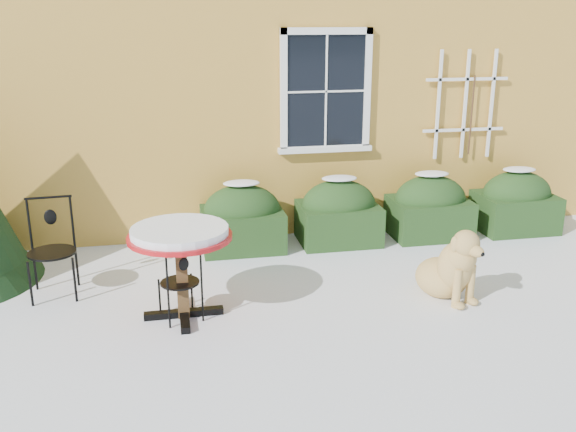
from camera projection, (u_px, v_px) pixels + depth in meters
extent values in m
plane|color=white|center=(308.00, 336.00, 6.14)|extent=(80.00, 80.00, 0.00)
cube|color=gold|center=(224.00, 12.00, 11.79)|extent=(12.00, 8.00, 6.00)
cube|color=black|center=(326.00, 91.00, 8.48)|extent=(1.05, 0.03, 1.45)
cube|color=white|center=(327.00, 31.00, 8.25)|extent=(1.23, 0.06, 0.09)
cube|color=white|center=(325.00, 149.00, 8.71)|extent=(1.23, 0.06, 0.09)
cube|color=white|center=(284.00, 92.00, 8.37)|extent=(0.09, 0.06, 1.63)
cube|color=white|center=(367.00, 90.00, 8.58)|extent=(0.09, 0.06, 1.63)
cube|color=white|center=(326.00, 91.00, 8.47)|extent=(0.02, 0.02, 1.45)
cube|color=white|center=(326.00, 91.00, 8.47)|extent=(1.05, 0.02, 0.02)
cube|color=white|center=(325.00, 149.00, 8.71)|extent=(1.29, 0.14, 0.07)
cube|color=white|center=(438.00, 105.00, 8.83)|extent=(0.04, 0.03, 1.50)
cube|color=white|center=(465.00, 105.00, 8.91)|extent=(0.04, 0.03, 1.50)
cube|color=white|center=(492.00, 104.00, 8.98)|extent=(0.04, 0.03, 1.50)
cube|color=white|center=(463.00, 130.00, 9.01)|extent=(1.20, 0.03, 0.04)
cube|color=white|center=(467.00, 79.00, 8.80)|extent=(1.20, 0.03, 0.04)
cylinder|color=#472D19|center=(472.00, 115.00, 8.95)|extent=(0.02, 0.02, 1.10)
cube|color=#193313|center=(242.00, 229.00, 8.39)|extent=(1.05, 0.80, 0.52)
ellipsoid|color=#193313|center=(242.00, 210.00, 8.31)|extent=(1.00, 0.72, 0.67)
ellipsoid|color=white|center=(241.00, 183.00, 8.20)|extent=(0.47, 0.32, 0.06)
cube|color=#193313|center=(338.00, 223.00, 8.63)|extent=(1.05, 0.80, 0.52)
ellipsoid|color=#193313|center=(339.00, 205.00, 8.55)|extent=(1.00, 0.72, 0.67)
ellipsoid|color=white|center=(339.00, 178.00, 8.45)|extent=(0.47, 0.32, 0.06)
cube|color=#193313|center=(429.00, 217.00, 8.87)|extent=(1.05, 0.80, 0.52)
ellipsoid|color=#193313|center=(430.00, 199.00, 8.80)|extent=(1.00, 0.72, 0.67)
ellipsoid|color=white|center=(432.00, 174.00, 8.69)|extent=(0.47, 0.32, 0.06)
cube|color=#193313|center=(515.00, 212.00, 9.12)|extent=(1.05, 0.80, 0.52)
ellipsoid|color=#193313|center=(517.00, 194.00, 9.04)|extent=(1.00, 0.72, 0.67)
ellipsoid|color=white|center=(519.00, 169.00, 8.93)|extent=(0.47, 0.32, 0.06)
cube|color=black|center=(184.00, 313.00, 6.53)|extent=(0.80, 0.09, 0.07)
cube|color=black|center=(184.00, 313.00, 6.53)|extent=(0.09, 0.80, 0.07)
cube|color=brown|center=(182.00, 277.00, 6.42)|extent=(0.11, 0.11, 0.86)
cylinder|color=#AE0E13|center=(180.00, 237.00, 6.29)|extent=(1.03, 1.03, 0.05)
cylinder|color=white|center=(180.00, 231.00, 6.27)|extent=(0.96, 0.96, 0.08)
cylinder|color=black|center=(192.00, 291.00, 6.68)|extent=(0.02, 0.02, 0.38)
cylinder|color=black|center=(160.00, 297.00, 6.54)|extent=(0.02, 0.02, 0.38)
cylinder|color=black|center=(203.00, 303.00, 6.39)|extent=(0.02, 0.02, 0.38)
cylinder|color=black|center=(169.00, 310.00, 6.24)|extent=(0.02, 0.02, 0.38)
cylinder|color=black|center=(180.00, 282.00, 6.40)|extent=(0.39, 0.39, 0.02)
cylinder|color=black|center=(201.00, 265.00, 6.27)|extent=(0.02, 0.02, 0.43)
cylinder|color=black|center=(167.00, 271.00, 6.12)|extent=(0.02, 0.02, 0.43)
cylinder|color=black|center=(183.00, 248.00, 6.13)|extent=(0.37, 0.12, 0.02)
ellipsoid|color=black|center=(184.00, 264.00, 6.18)|extent=(0.11, 0.05, 0.13)
cylinder|color=black|center=(30.00, 284.00, 6.70)|extent=(0.03, 0.03, 0.50)
cylinder|color=black|center=(75.00, 280.00, 6.81)|extent=(0.03, 0.03, 0.50)
cylinder|color=black|center=(35.00, 269.00, 7.11)|extent=(0.03, 0.03, 0.50)
cylinder|color=black|center=(77.00, 265.00, 7.22)|extent=(0.03, 0.03, 0.50)
cylinder|color=black|center=(52.00, 253.00, 6.89)|extent=(0.51, 0.51, 0.02)
cylinder|color=black|center=(29.00, 223.00, 6.96)|extent=(0.03, 0.03, 0.56)
cylinder|color=black|center=(72.00, 220.00, 7.06)|extent=(0.03, 0.03, 0.56)
cylinder|color=black|center=(48.00, 197.00, 6.93)|extent=(0.49, 0.05, 0.03)
ellipsoid|color=black|center=(50.00, 217.00, 6.99)|extent=(0.13, 0.04, 0.17)
ellipsoid|color=tan|center=(441.00, 277.00, 7.01)|extent=(0.70, 0.73, 0.43)
ellipsoid|color=tan|center=(456.00, 266.00, 6.79)|extent=(0.51, 0.48, 0.54)
sphere|color=tan|center=(460.00, 258.00, 6.71)|extent=(0.33, 0.33, 0.33)
cylinder|color=tan|center=(457.00, 288.00, 6.69)|extent=(0.09, 0.09, 0.43)
cylinder|color=tan|center=(470.00, 284.00, 6.78)|extent=(0.09, 0.09, 0.43)
ellipsoid|color=tan|center=(459.00, 305.00, 6.70)|extent=(0.12, 0.15, 0.07)
ellipsoid|color=tan|center=(472.00, 301.00, 6.79)|extent=(0.12, 0.15, 0.07)
cylinder|color=tan|center=(462.00, 253.00, 6.68)|extent=(0.27, 0.30, 0.23)
sphere|color=tan|center=(466.00, 244.00, 6.61)|extent=(0.28, 0.28, 0.28)
ellipsoid|color=tan|center=(475.00, 251.00, 6.52)|extent=(0.20, 0.25, 0.13)
sphere|color=black|center=(482.00, 254.00, 6.44)|extent=(0.05, 0.05, 0.05)
ellipsoid|color=tan|center=(455.00, 245.00, 6.58)|extent=(0.10, 0.11, 0.18)
ellipsoid|color=tan|center=(472.00, 240.00, 6.70)|extent=(0.10, 0.11, 0.18)
cylinder|color=tan|center=(438.00, 279.00, 7.32)|extent=(0.31, 0.28, 0.08)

